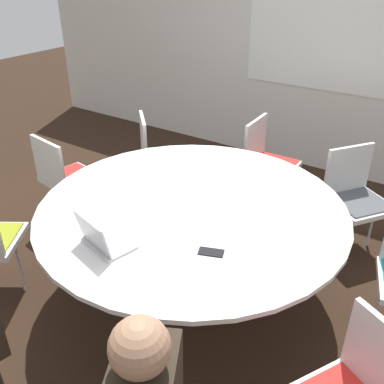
# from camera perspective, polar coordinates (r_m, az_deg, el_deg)

# --- Properties ---
(ground_plane) EXTENTS (16.00, 16.00, 0.00)m
(ground_plane) POSITION_cam_1_polar(r_m,az_deg,el_deg) (3.23, 0.00, -13.10)
(ground_plane) COLOR black
(wall_back) EXTENTS (8.00, 0.07, 2.70)m
(wall_back) POSITION_cam_1_polar(r_m,az_deg,el_deg) (4.80, 18.08, 18.11)
(wall_back) COLOR silver
(wall_back) RESTS_ON ground_plane
(conference_table) EXTENTS (2.01, 2.01, 0.74)m
(conference_table) POSITION_cam_1_polar(r_m,az_deg,el_deg) (2.84, 0.00, -3.62)
(conference_table) COLOR #B7B7BC
(conference_table) RESTS_ON ground_plane
(chair_4) EXTENTS (0.60, 0.60, 0.86)m
(chair_4) POSITION_cam_1_polar(r_m,az_deg,el_deg) (3.62, 20.95, -0.06)
(chair_4) COLOR silver
(chair_4) RESTS_ON ground_plane
(chair_5) EXTENTS (0.43, 0.45, 0.86)m
(chair_5) POSITION_cam_1_polar(r_m,az_deg,el_deg) (4.04, 9.94, 4.58)
(chair_5) COLOR silver
(chair_5) RESTS_ON ground_plane
(chair_6) EXTENTS (0.61, 0.61, 0.86)m
(chair_6) POSITION_cam_1_polar(r_m,az_deg,el_deg) (4.12, -4.60, 5.47)
(chair_6) COLOR silver
(chair_6) RESTS_ON ground_plane
(chair_7) EXTENTS (0.50, 0.48, 0.86)m
(chair_7) POSITION_cam_1_polar(r_m,az_deg,el_deg) (3.83, -16.62, 2.34)
(chair_7) COLOR silver
(chair_7) RESTS_ON ground_plane
(laptop) EXTENTS (0.33, 0.28, 0.21)m
(laptop) POSITION_cam_1_polar(r_m,az_deg,el_deg) (2.42, -11.93, -6.17)
(laptop) COLOR silver
(laptop) RESTS_ON conference_table
(cell_phone) EXTENTS (0.16, 0.12, 0.01)m
(cell_phone) POSITION_cam_1_polar(r_m,az_deg,el_deg) (2.37, 2.56, -8.01)
(cell_phone) COLOR black
(cell_phone) RESTS_ON conference_table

